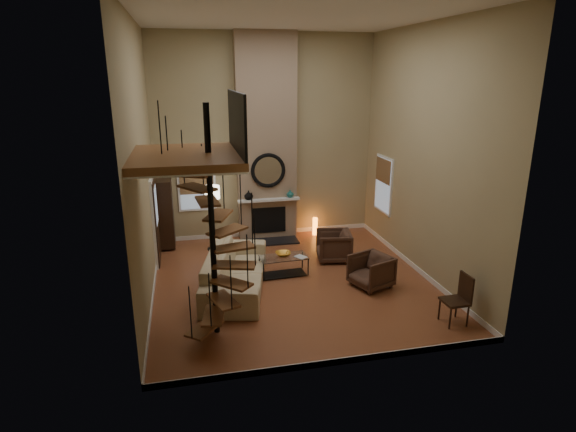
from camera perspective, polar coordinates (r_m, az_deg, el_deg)
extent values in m
cube|color=#AC5F37|center=(10.59, 0.48, -7.91)|extent=(6.00, 6.50, 0.01)
cube|color=tan|center=(12.91, -2.79, 9.38)|extent=(6.00, 0.02, 5.50)
cube|color=tan|center=(6.71, 6.81, 2.15)|extent=(6.00, 0.02, 5.50)
cube|color=tan|center=(9.55, -17.40, 5.93)|extent=(0.02, 6.50, 5.50)
cube|color=tan|center=(10.83, 16.30, 7.26)|extent=(0.02, 6.50, 5.50)
cube|color=silver|center=(9.67, 0.56, 23.16)|extent=(6.00, 6.50, 0.01)
cube|color=white|center=(13.52, -2.62, -2.00)|extent=(6.00, 0.02, 0.12)
cube|color=white|center=(7.84, 6.07, -17.20)|extent=(6.00, 0.02, 0.12)
cube|color=white|center=(10.37, -16.03, -8.79)|extent=(0.02, 6.50, 0.12)
cube|color=white|center=(11.56, 15.15, -5.99)|extent=(0.02, 6.50, 0.12)
cube|color=#91775E|center=(12.72, -2.64, 9.27)|extent=(1.60, 0.38, 5.50)
cube|color=black|center=(12.91, -2.10, -3.11)|extent=(1.50, 0.60, 0.04)
cube|color=black|center=(13.01, -2.36, -0.49)|extent=(0.95, 0.02, 0.72)
cube|color=white|center=(12.77, -2.33, 1.97)|extent=(1.70, 0.18, 0.06)
torus|color=black|center=(12.64, -2.42, 5.54)|extent=(0.94, 0.10, 0.94)
cylinder|color=white|center=(12.65, -2.43, 5.55)|extent=(0.80, 0.01, 0.80)
imported|color=black|center=(12.69, -4.82, 2.54)|extent=(0.24, 0.24, 0.25)
imported|color=#1C635F|center=(12.89, 0.26, 2.75)|extent=(0.20, 0.20, 0.21)
cube|color=white|center=(12.91, -11.06, 3.89)|extent=(1.02, 0.04, 1.52)
cube|color=#8C9EB2|center=(12.89, -11.05, 3.87)|extent=(0.90, 0.01, 1.40)
cube|color=olive|center=(12.83, -11.10, 4.77)|extent=(0.90, 0.01, 0.98)
cube|color=white|center=(12.80, 11.56, 3.75)|extent=(0.04, 1.02, 1.52)
cube|color=#8C9EB2|center=(12.79, 11.46, 3.74)|extent=(0.01, 0.90, 1.40)
cube|color=olive|center=(12.70, 11.50, 5.43)|extent=(0.01, 0.90, 0.63)
cube|color=white|center=(11.69, -15.90, -0.61)|extent=(0.06, 1.05, 2.16)
cube|color=black|center=(11.70, -15.72, -0.72)|extent=(0.05, 0.90, 2.05)
cube|color=#8C9EB2|center=(11.58, -15.74, 1.30)|extent=(0.01, 0.60, 0.90)
cube|color=brown|center=(7.67, -12.29, 7.03)|extent=(1.70, 2.20, 0.12)
cube|color=white|center=(7.68, -12.25, 6.48)|extent=(1.70, 2.20, 0.03)
cube|color=black|center=(7.64, -6.27, 11.30)|extent=(0.04, 2.20, 0.94)
cylinder|color=black|center=(7.95, -9.25, -1.14)|extent=(0.10, 0.10, 4.02)
cube|color=brown|center=(8.40, -10.09, -13.26)|extent=(0.71, 0.78, 0.04)
cylinder|color=black|center=(7.92, -11.79, -11.44)|extent=(0.02, 0.02, 0.94)
cube|color=brown|center=(8.21, -9.03, -11.86)|extent=(0.46, 0.77, 0.04)
cylinder|color=black|center=(7.68, -9.48, -10.07)|extent=(0.02, 0.02, 0.94)
cube|color=brown|center=(8.11, -7.88, -10.11)|extent=(0.55, 0.79, 0.04)
cylinder|color=black|center=(7.61, -6.95, -8.05)|extent=(0.02, 0.02, 0.94)
cube|color=brown|center=(8.09, -6.96, -8.10)|extent=(0.75, 0.74, 0.04)
cylinder|color=black|center=(7.70, -4.96, -5.56)|extent=(0.02, 0.02, 0.94)
cube|color=brown|center=(8.13, -6.52, -5.95)|extent=(0.79, 0.53, 0.04)
cylinder|color=black|center=(7.91, -4.06, -2.90)|extent=(0.02, 0.02, 0.94)
cube|color=brown|center=(8.20, -6.67, -3.81)|extent=(0.77, 0.48, 0.04)
cylinder|color=black|center=(8.15, -4.38, -0.36)|extent=(0.02, 0.02, 0.94)
cube|color=brown|center=(8.25, -7.38, -1.78)|extent=(0.77, 0.72, 0.04)
cylinder|color=black|center=(8.36, -5.77, 1.90)|extent=(0.02, 0.02, 0.94)
cube|color=brown|center=(8.26, -8.49, 0.09)|extent=(0.58, 0.79, 0.04)
cylinder|color=black|center=(8.47, -7.89, 3.83)|extent=(0.02, 0.02, 0.94)
cube|color=brown|center=(8.20, -9.78, 1.80)|extent=(0.41, 0.75, 0.04)
cylinder|color=black|center=(8.44, -10.33, 5.48)|extent=(0.02, 0.02, 0.94)
cube|color=brown|center=(8.08, -11.01, 3.40)|extent=(0.68, 0.79, 0.04)
cylinder|color=black|center=(8.27, -12.66, 6.95)|extent=(0.02, 0.02, 0.94)
cube|color=brown|center=(7.89, -11.93, 4.97)|extent=(0.80, 0.64, 0.04)
cylinder|color=black|center=(7.98, -14.46, 8.36)|extent=(0.02, 0.02, 0.94)
cube|color=brown|center=(7.68, -12.33, 6.59)|extent=(0.72, 0.34, 0.04)
cylinder|color=black|center=(7.62, -15.30, 9.88)|extent=(0.02, 0.02, 0.94)
cube|color=black|center=(12.70, -14.63, 0.40)|extent=(0.38, 0.80, 1.79)
imported|color=#CAB58C|center=(10.22, -6.44, -6.53)|extent=(1.78, 3.14, 0.86)
imported|color=#492E22|center=(11.69, 5.96, -3.64)|extent=(0.96, 0.94, 0.76)
imported|color=#492E22|center=(10.40, 10.36, -6.53)|extent=(1.01, 0.99, 0.72)
cube|color=silver|center=(10.71, -0.54, -5.03)|extent=(1.11, 0.60, 0.02)
cube|color=black|center=(10.87, -0.53, -7.06)|extent=(1.02, 0.51, 0.01)
cylinder|color=black|center=(10.48, -2.98, -6.86)|extent=(0.03, 0.03, 0.40)
cylinder|color=black|center=(10.74, 2.47, -6.25)|extent=(0.03, 0.03, 0.40)
cylinder|color=black|center=(10.88, -3.50, -5.96)|extent=(0.03, 0.03, 0.40)
cylinder|color=black|center=(11.13, 1.76, -5.39)|extent=(0.03, 0.03, 0.40)
imported|color=#C68422|center=(10.73, -0.60, -4.64)|extent=(0.35, 0.35, 0.09)
imported|color=gray|center=(10.64, 1.48, -5.05)|extent=(0.31, 0.33, 0.03)
cylinder|color=black|center=(12.56, -8.93, -3.94)|extent=(0.37, 0.37, 0.03)
cylinder|color=black|center=(12.30, -9.10, -0.52)|extent=(0.04, 0.04, 1.58)
cylinder|color=#F2E5C6|center=(12.10, -9.26, 2.87)|extent=(0.41, 0.41, 0.33)
cylinder|color=orange|center=(13.45, 3.31, -1.26)|extent=(0.14, 0.14, 0.50)
cube|color=black|center=(9.26, 19.60, -9.77)|extent=(0.44, 0.44, 0.05)
cube|color=black|center=(9.26, 20.83, -8.12)|extent=(0.05, 0.41, 0.51)
cylinder|color=black|center=(9.14, 19.12, -11.71)|extent=(0.04, 0.04, 0.41)
cylinder|color=black|center=(9.33, 21.01, -11.31)|extent=(0.04, 0.04, 0.41)
cylinder|color=black|center=(9.40, 17.93, -10.74)|extent=(0.04, 0.04, 0.41)
cylinder|color=black|center=(9.59, 19.79, -10.38)|extent=(0.04, 0.04, 0.41)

